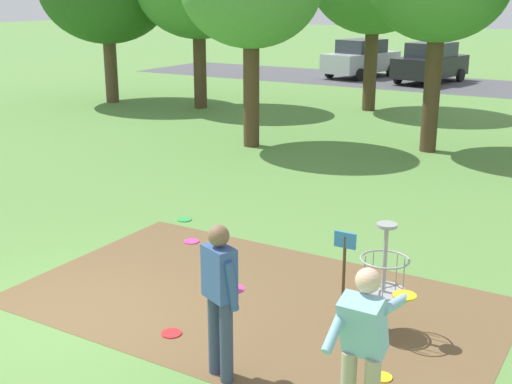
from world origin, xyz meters
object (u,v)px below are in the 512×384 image
at_px(frisbee_near_basket, 191,241).
at_px(frisbee_far_right, 171,333).
at_px(disc_golf_basket, 380,273).
at_px(player_throwing, 220,294).
at_px(frisbee_scattered_a, 382,377).
at_px(parked_car_leftmost, 361,58).
at_px(parked_car_center_left, 431,63).
at_px(player_foreground_watching, 363,348).
at_px(frisbee_by_tee, 184,220).

relative_size(frisbee_near_basket, frisbee_far_right, 1.03).
distance_m(disc_golf_basket, player_throwing, 2.09).
bearing_deg(frisbee_scattered_a, disc_golf_basket, 114.52).
bearing_deg(disc_golf_basket, frisbee_scattered_a, -65.48).
bearing_deg(parked_car_leftmost, player_throwing, -70.79).
bearing_deg(frisbee_scattered_a, parked_car_leftmost, 112.77).
relative_size(frisbee_far_right, parked_car_leftmost, 0.05).
bearing_deg(frisbee_far_right, parked_car_center_left, 100.00).
height_order(player_foreground_watching, player_throwing, same).
height_order(frisbee_near_basket, frisbee_by_tee, same).
bearing_deg(parked_car_leftmost, player_foreground_watching, -67.76).
height_order(player_foreground_watching, frisbee_near_basket, player_foreground_watching).
xyz_separation_m(disc_golf_basket, frisbee_scattered_a, (0.43, -0.94, -0.74)).
bearing_deg(player_foreground_watching, parked_car_leftmost, 112.24).
relative_size(frisbee_by_tee, frisbee_far_right, 1.06).
distance_m(disc_golf_basket, parked_car_center_left, 24.57).
xyz_separation_m(frisbee_scattered_a, parked_car_leftmost, (-10.50, 25.00, 0.91)).
bearing_deg(disc_golf_basket, parked_car_leftmost, 112.70).
bearing_deg(parked_car_leftmost, parked_car_center_left, -5.88).
bearing_deg(disc_golf_basket, frisbee_by_tee, 154.71).
bearing_deg(frisbee_near_basket, frisbee_by_tee, 132.74).
bearing_deg(parked_car_leftmost, frisbee_far_right, -72.54).
bearing_deg(player_foreground_watching, frisbee_far_right, 164.52).
xyz_separation_m(frisbee_by_tee, frisbee_scattered_a, (4.91, -3.06, 0.00)).
distance_m(disc_golf_basket, player_foreground_watching, 2.20).
bearing_deg(frisbee_scattered_a, player_foreground_watching, -80.22).
bearing_deg(frisbee_far_right, parked_car_leftmost, 107.46).
xyz_separation_m(player_foreground_watching, frisbee_near_basket, (-4.34, 3.37, -0.98)).
bearing_deg(parked_car_leftmost, disc_golf_basket, -67.30).
distance_m(player_foreground_watching, parked_car_leftmost, 28.25).
bearing_deg(frisbee_near_basket, parked_car_leftmost, 105.60).
relative_size(disc_golf_basket, frisbee_near_basket, 5.48).
relative_size(player_throwing, parked_car_leftmost, 0.38).
distance_m(frisbee_near_basket, frisbee_scattered_a, 4.70).
height_order(frisbee_near_basket, frisbee_scattered_a, same).
bearing_deg(player_throwing, parked_car_center_left, 102.05).
relative_size(player_foreground_watching, frisbee_scattered_a, 8.03).
xyz_separation_m(player_throwing, frisbee_by_tee, (-3.42, 3.91, -0.96)).
distance_m(player_throwing, frisbee_scattered_a, 1.96).
relative_size(frisbee_by_tee, parked_car_leftmost, 0.06).
distance_m(player_foreground_watching, parked_car_center_left, 26.75).
relative_size(player_foreground_watching, frisbee_near_basket, 6.74).
height_order(player_throwing, frisbee_far_right, player_throwing).
xyz_separation_m(disc_golf_basket, parked_car_leftmost, (-10.07, 24.06, 0.17)).
relative_size(frisbee_far_right, frisbee_scattered_a, 1.15).
xyz_separation_m(player_foreground_watching, frisbee_far_right, (-2.71, 0.75, -0.98)).
relative_size(disc_golf_basket, frisbee_scattered_a, 6.53).
distance_m(player_throwing, parked_car_center_left, 26.06).
bearing_deg(disc_golf_basket, player_foreground_watching, -73.28).
relative_size(player_throwing, frisbee_near_basket, 6.74).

